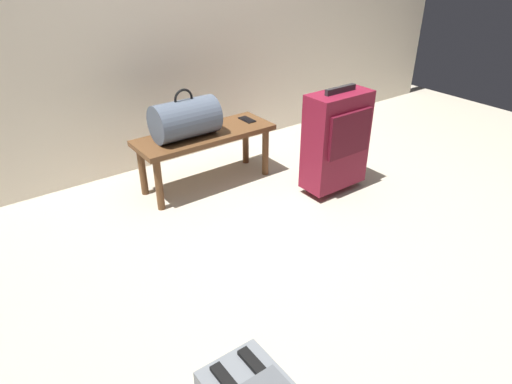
{
  "coord_description": "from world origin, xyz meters",
  "views": [
    {
      "loc": [
        -1.59,
        -1.6,
        1.59
      ],
      "look_at": [
        -0.17,
        0.33,
        0.25
      ],
      "focal_mm": 31.76,
      "sensor_mm": 36.0,
      "label": 1
    }
  ],
  "objects_px": {
    "suitcase_upright_burgundy": "(336,140)",
    "bench": "(205,141)",
    "cell_phone": "(247,120)",
    "duffel_bag_slate": "(185,119)"
  },
  "relations": [
    {
      "from": "duffel_bag_slate",
      "to": "bench",
      "type": "bearing_deg",
      "value": 0.0
    },
    {
      "from": "duffel_bag_slate",
      "to": "suitcase_upright_burgundy",
      "type": "xyz_separation_m",
      "value": [
        0.82,
        -0.62,
        -0.15
      ]
    },
    {
      "from": "bench",
      "to": "cell_phone",
      "type": "height_order",
      "value": "cell_phone"
    },
    {
      "from": "duffel_bag_slate",
      "to": "suitcase_upright_burgundy",
      "type": "height_order",
      "value": "suitcase_upright_burgundy"
    },
    {
      "from": "bench",
      "to": "suitcase_upright_burgundy",
      "type": "height_order",
      "value": "suitcase_upright_burgundy"
    },
    {
      "from": "cell_phone",
      "to": "suitcase_upright_burgundy",
      "type": "distance_m",
      "value": 0.71
    },
    {
      "from": "suitcase_upright_burgundy",
      "to": "bench",
      "type": "bearing_deg",
      "value": 137.77
    },
    {
      "from": "duffel_bag_slate",
      "to": "cell_phone",
      "type": "height_order",
      "value": "duffel_bag_slate"
    },
    {
      "from": "bench",
      "to": "cell_phone",
      "type": "relative_size",
      "value": 6.94
    },
    {
      "from": "bench",
      "to": "duffel_bag_slate",
      "type": "xyz_separation_m",
      "value": [
        -0.14,
        0.0,
        0.19
      ]
    }
  ]
}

